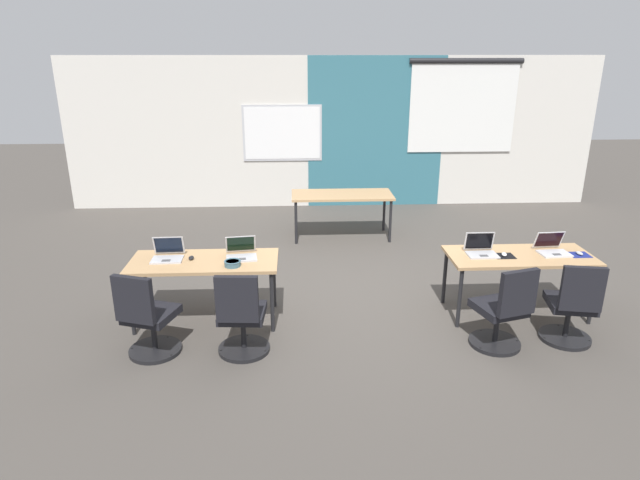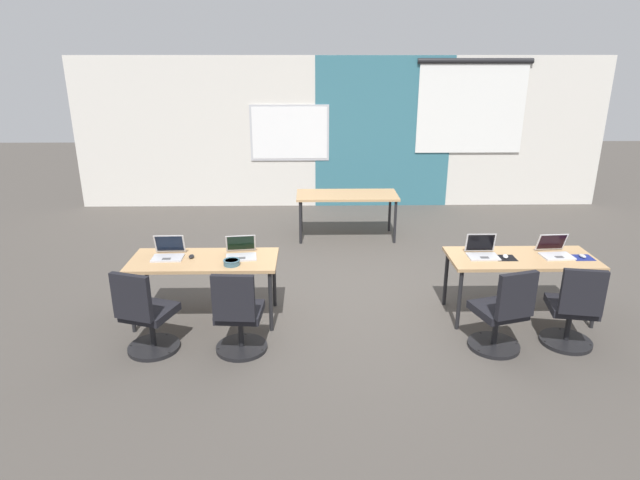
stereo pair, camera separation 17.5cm
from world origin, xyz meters
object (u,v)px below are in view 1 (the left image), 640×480
(desk_near_left, at_px, (204,265))
(desk_near_right, at_px, (519,260))
(chair_near_right_inner, at_px, (503,315))
(chair_near_left_end, at_px, (148,321))
(mouse_near_right_inner, at_px, (504,254))
(desk_far_center, at_px, (342,197))
(snack_bowl, at_px, (233,263))
(laptop_near_left_end, at_px, (168,254))
(chair_near_right_end, at_px, (572,310))
(laptop_near_right_end, at_px, (552,249))
(laptop_near_left_inner, at_px, (241,253))
(mouse_near_right_end, at_px, (579,253))
(chair_near_left_inner, at_px, (241,320))
(mouse_near_left_end, at_px, (191,258))
(laptop_near_right_inner, at_px, (481,250))

(desk_near_left, height_order, desk_near_right, same)
(chair_near_right_inner, distance_m, chair_near_left_end, 3.51)
(mouse_near_right_inner, xyz_separation_m, chair_near_right_inner, (-0.25, -0.72, -0.36))
(desk_far_center, distance_m, snack_bowl, 3.31)
(laptop_near_left_end, bearing_deg, chair_near_right_inner, -14.95)
(chair_near_left_end, distance_m, chair_near_right_end, 4.25)
(laptop_near_right_end, height_order, snack_bowl, laptop_near_right_end)
(laptop_near_left_end, distance_m, chair_near_right_end, 4.28)
(desk_far_center, relative_size, laptop_near_left_end, 4.73)
(desk_near_left, xyz_separation_m, laptop_near_left_inner, (0.40, 0.07, 0.11))
(mouse_near_right_end, xyz_separation_m, chair_near_right_end, (-0.36, -0.65, -0.36))
(chair_near_right_inner, height_order, chair_near_right_end, same)
(chair_near_left_inner, bearing_deg, desk_near_right, -162.17)
(laptop_near_right_end, distance_m, snack_bowl, 3.56)
(chair_near_left_end, bearing_deg, laptop_near_right_end, -151.23)
(chair_near_left_inner, xyz_separation_m, chair_near_right_inner, (2.60, -0.00, 0.00))
(chair_near_right_inner, distance_m, snack_bowl, 2.81)
(desk_near_right, xyz_separation_m, mouse_near_left_end, (-3.64, 0.03, 0.08))
(laptop_near_left_inner, xyz_separation_m, laptop_near_right_end, (3.48, -0.03, 0.00))
(mouse_near_right_inner, xyz_separation_m, snack_bowl, (-2.97, -0.15, 0.01))
(laptop_near_left_inner, relative_size, snack_bowl, 2.07)
(mouse_near_right_inner, xyz_separation_m, mouse_near_right_end, (0.85, -0.01, 0.00))
(mouse_near_right_end, bearing_deg, desk_near_left, 179.44)
(desk_near_right, relative_size, snack_bowl, 9.01)
(mouse_near_left_end, distance_m, mouse_near_right_end, 4.29)
(mouse_near_left_end, height_order, laptop_near_right_end, laptop_near_right_end)
(mouse_near_right_end, bearing_deg, mouse_near_right_inner, 179.65)
(desk_near_right, bearing_deg, desk_far_center, 122.01)
(desk_near_right, bearing_deg, chair_near_left_end, -169.48)
(chair_near_left_inner, bearing_deg, desk_near_left, -54.96)
(laptop_near_right_end, distance_m, mouse_near_right_end, 0.29)
(mouse_near_left_end, distance_m, chair_near_right_end, 4.02)
(chair_near_right_inner, height_order, mouse_near_right_end, chair_near_right_inner)
(laptop_near_right_inner, height_order, laptop_near_left_end, laptop_near_right_inner)
(chair_near_left_inner, bearing_deg, chair_near_right_end, -175.05)
(desk_far_center, height_order, mouse_near_right_end, mouse_near_right_end)
(laptop_near_right_inner, xyz_separation_m, laptop_near_right_end, (0.82, 0.01, -0.00))
(desk_far_center, relative_size, laptop_near_right_end, 4.58)
(laptop_near_right_inner, height_order, chair_near_right_inner, laptop_near_right_inner)
(laptop_near_left_inner, relative_size, mouse_near_left_end, 3.60)
(laptop_near_right_inner, xyz_separation_m, snack_bowl, (-2.73, -0.22, -0.01))
(laptop_near_right_inner, height_order, mouse_near_right_end, laptop_near_right_inner)
(laptop_near_right_inner, bearing_deg, desk_far_center, 115.35)
(mouse_near_right_inner, height_order, chair_near_right_inner, chair_near_right_inner)
(chair_near_left_end, bearing_deg, mouse_near_left_end, -93.51)
(laptop_near_left_inner, xyz_separation_m, chair_near_left_end, (-0.85, -0.81, -0.39))
(chair_near_left_inner, height_order, chair_near_left_end, same)
(chair_near_right_inner, bearing_deg, mouse_near_right_inner, -125.32)
(laptop_near_right_inner, relative_size, chair_near_right_inner, 0.36)
(mouse_near_left_end, bearing_deg, laptop_near_left_end, 173.59)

